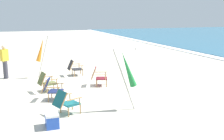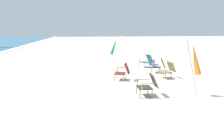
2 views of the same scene
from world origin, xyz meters
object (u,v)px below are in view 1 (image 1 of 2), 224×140
beach_chair_front_right (65,101)px  umbrella_furled_orange (41,50)px  beach_chair_mid_center (98,76)px  beach_chair_back_left (46,81)px  beach_chair_front_left (74,67)px  beach_chair_back_right (51,88)px  person_near_chairs (5,61)px  cooler_box (52,120)px  umbrella_furled_green (128,70)px

beach_chair_front_right → umbrella_furled_orange: size_ratio=0.44×
beach_chair_front_right → beach_chair_mid_center: size_ratio=1.09×
beach_chair_back_left → beach_chair_mid_center: beach_chair_mid_center is taller
beach_chair_front_left → beach_chair_back_right: (3.48, -1.55, -0.00)m
beach_chair_back_left → umbrella_furled_orange: (-2.58, 0.06, 0.92)m
beach_chair_front_left → beach_chair_back_right: bearing=-24.1°
beach_chair_mid_center → person_near_chairs: size_ratio=0.51×
beach_chair_front_right → cooler_box: 0.95m
beach_chair_front_left → person_near_chairs: bearing=-99.1°
umbrella_furled_orange → beach_chair_back_right: bearing=0.1°
beach_chair_back_left → cooler_box: beach_chair_back_left is taller
beach_chair_front_right → umbrella_furled_orange: umbrella_furled_orange is taller
beach_chair_front_right → cooler_box: (0.77, -0.51, -0.22)m
beach_chair_back_right → umbrella_furled_green: 3.00m
beach_chair_back_right → beach_chair_mid_center: bearing=120.7°
beach_chair_front_left → umbrella_furled_orange: 1.82m
beach_chair_mid_center → umbrella_furled_orange: bearing=-138.1°
beach_chair_mid_center → cooler_box: 4.39m
umbrella_furled_orange → beach_chair_back_left: bearing=-1.3°
beach_chair_front_left → beach_chair_back_left: (2.39, -1.62, 0.00)m
beach_chair_front_left → beach_chair_back_right: size_ratio=0.92×
beach_chair_front_right → cooler_box: size_ratio=1.86×
beach_chair_back_right → beach_chair_front_right: bearing=8.1°
beach_chair_mid_center → beach_chair_front_left: bearing=-165.1°
beach_chair_mid_center → umbrella_furled_orange: (-2.39, -2.14, 0.92)m
beach_chair_front_left → cooler_box: size_ratio=1.64×
beach_chair_front_right → umbrella_furled_orange: bearing=-177.4°
beach_chair_mid_center → umbrella_furled_green: bearing=1.1°
beach_chair_back_right → cooler_box: size_ratio=1.79×
beach_chair_back_right → person_near_chairs: size_ratio=0.54×
beach_chair_front_left → beach_chair_front_right: size_ratio=0.88×
umbrella_furled_orange → person_near_chairs: bearing=-101.4°
beach_chair_back_left → umbrella_furled_green: size_ratio=0.40×
umbrella_furled_green → umbrella_furled_orange: size_ratio=0.98×
umbrella_furled_green → beach_chair_back_left: bearing=-142.2°
beach_chair_back_left → umbrella_furled_orange: umbrella_furled_orange is taller
beach_chair_front_right → person_near_chairs: size_ratio=0.56×
umbrella_furled_green → person_near_chairs: bearing=-146.4°
beach_chair_back_left → umbrella_furled_green: (2.92, 2.26, 0.89)m
beach_chair_back_right → person_near_chairs: (-4.00, -1.68, 0.41)m
beach_chair_back_left → beach_chair_mid_center: (-0.19, 2.20, 0.00)m
beach_chair_back_left → umbrella_furled_green: bearing=37.8°
umbrella_furled_orange → cooler_box: umbrella_furled_orange is taller
beach_chair_front_right → person_near_chairs: (-5.61, -1.91, 0.42)m
beach_chair_front_left → beach_chair_front_right: beach_chair_front_left is taller
beach_chair_back_right → beach_chair_front_right: 1.63m
beach_chair_front_right → umbrella_furled_green: bearing=83.6°
person_near_chairs → beach_chair_front_right: bearing=18.8°
beach_chair_front_right → beach_chair_back_left: (-2.70, -0.29, 0.01)m
beach_chair_front_left → beach_chair_back_left: bearing=-34.0°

